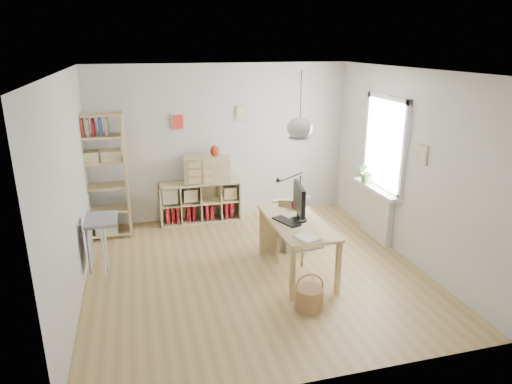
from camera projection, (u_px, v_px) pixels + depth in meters
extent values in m
plane|color=tan|center=(255.00, 271.00, 6.34)|extent=(4.50, 4.50, 0.00)
plane|color=white|center=(222.00, 143.00, 7.99)|extent=(4.50, 0.00, 4.50)
plane|color=white|center=(322.00, 250.00, 3.85)|extent=(4.50, 0.00, 4.50)
plane|color=white|center=(70.00, 191.00, 5.37)|extent=(0.00, 4.50, 4.50)
plane|color=white|center=(408.00, 166.00, 6.47)|extent=(0.00, 4.50, 4.50)
plane|color=white|center=(254.00, 70.00, 5.50)|extent=(4.50, 4.50, 0.00)
cylinder|color=black|center=(301.00, 99.00, 5.60)|extent=(0.01, 0.01, 0.68)
ellipsoid|color=white|center=(300.00, 128.00, 5.71)|extent=(0.32, 0.32, 0.27)
cube|color=white|center=(386.00, 144.00, 6.95)|extent=(0.03, 1.00, 1.30)
cube|color=white|center=(404.00, 152.00, 6.45)|extent=(0.06, 0.08, 1.46)
cube|color=white|center=(368.00, 137.00, 7.44)|extent=(0.06, 0.08, 1.46)
cube|color=white|center=(389.00, 98.00, 6.73)|extent=(0.06, 1.16, 0.08)
cube|color=white|center=(381.00, 187.00, 7.16)|extent=(0.06, 1.16, 0.08)
cube|color=white|center=(377.00, 214.00, 7.30)|extent=(0.10, 0.80, 0.80)
cube|color=white|center=(377.00, 189.00, 7.15)|extent=(0.22, 1.20, 0.06)
cube|color=tan|center=(297.00, 222.00, 6.11)|extent=(0.70, 1.50, 0.04)
cube|color=tan|center=(292.00, 274.00, 5.51)|extent=(0.06, 0.06, 0.71)
cube|color=tan|center=(261.00, 230.00, 6.80)|extent=(0.06, 0.06, 0.71)
cube|color=tan|center=(338.00, 268.00, 5.66)|extent=(0.06, 0.06, 0.71)
cube|color=tan|center=(299.00, 226.00, 6.94)|extent=(0.06, 0.06, 0.71)
cube|color=#C5B482|center=(201.00, 220.00, 8.10)|extent=(1.40, 0.38, 0.03)
cube|color=#C5B482|center=(200.00, 183.00, 7.89)|extent=(1.40, 0.38, 0.03)
cube|color=#C5B482|center=(161.00, 205.00, 7.83)|extent=(0.03, 0.38, 0.72)
cube|color=#C5B482|center=(238.00, 199.00, 8.16)|extent=(0.03, 0.38, 0.72)
cube|color=#C5B482|center=(199.00, 199.00, 8.16)|extent=(1.40, 0.02, 0.72)
cube|color=maroon|center=(167.00, 214.00, 7.92)|extent=(0.06, 0.26, 0.30)
cube|color=maroon|center=(173.00, 213.00, 7.95)|extent=(0.05, 0.26, 0.30)
cube|color=maroon|center=(177.00, 213.00, 7.97)|extent=(0.05, 0.26, 0.30)
cube|color=maroon|center=(188.00, 212.00, 8.01)|extent=(0.05, 0.26, 0.30)
cube|color=maroon|center=(193.00, 211.00, 8.03)|extent=(0.05, 0.26, 0.30)
cube|color=maroon|center=(206.00, 210.00, 8.09)|extent=(0.06, 0.26, 0.30)
cube|color=maroon|center=(211.00, 210.00, 8.11)|extent=(0.06, 0.26, 0.30)
cube|color=maroon|center=(226.00, 208.00, 8.17)|extent=(0.06, 0.26, 0.30)
cube|color=maroon|center=(230.00, 208.00, 8.20)|extent=(0.05, 0.26, 0.30)
cube|color=tan|center=(76.00, 179.00, 7.10)|extent=(0.04, 0.38, 2.00)
cube|color=tan|center=(126.00, 175.00, 7.28)|extent=(0.04, 0.38, 2.00)
cube|color=tan|center=(107.00, 233.00, 7.49)|extent=(0.76, 0.38, 0.03)
cube|color=tan|center=(105.00, 210.00, 7.36)|extent=(0.76, 0.38, 0.03)
cube|color=tan|center=(102.00, 186.00, 7.24)|extent=(0.76, 0.38, 0.03)
cube|color=tan|center=(100.00, 162.00, 7.11)|extent=(0.76, 0.38, 0.03)
cube|color=tan|center=(97.00, 136.00, 6.99)|extent=(0.76, 0.38, 0.03)
cube|color=tan|center=(94.00, 115.00, 6.88)|extent=(0.76, 0.38, 0.03)
cube|color=navy|center=(76.00, 128.00, 6.87)|extent=(0.04, 0.18, 0.26)
cube|color=maroon|center=(82.00, 128.00, 6.89)|extent=(0.04, 0.18, 0.26)
cube|color=beige|center=(88.00, 127.00, 6.91)|extent=(0.04, 0.18, 0.26)
cube|color=maroon|center=(93.00, 127.00, 6.93)|extent=(0.04, 0.18, 0.26)
cube|color=navy|center=(100.00, 127.00, 6.96)|extent=(0.04, 0.18, 0.26)
cube|color=beige|center=(107.00, 127.00, 6.98)|extent=(0.04, 0.18, 0.26)
cube|color=gray|center=(101.00, 220.00, 5.93)|extent=(0.40, 0.55, 0.04)
cylinder|color=white|center=(104.00, 256.00, 5.85)|extent=(0.03, 0.03, 0.82)
cylinder|color=white|center=(105.00, 242.00, 6.26)|extent=(0.03, 0.03, 0.82)
cube|color=gray|center=(90.00, 244.00, 5.98)|extent=(0.02, 0.50, 0.62)
cube|color=gray|center=(291.00, 231.00, 6.54)|extent=(0.54, 0.54, 0.06)
cube|color=tan|center=(277.00, 251.00, 6.47)|extent=(0.05, 0.05, 0.41)
cube|color=tan|center=(280.00, 241.00, 6.81)|extent=(0.05, 0.05, 0.41)
cube|color=tan|center=(302.00, 252.00, 6.42)|extent=(0.05, 0.05, 0.41)
cube|color=tan|center=(303.00, 242.00, 6.76)|extent=(0.05, 0.05, 0.41)
cube|color=tan|center=(292.00, 213.00, 6.65)|extent=(0.39, 0.19, 0.37)
cylinder|color=#AD784E|center=(309.00, 298.00, 5.40)|extent=(0.34, 0.34, 0.28)
torus|color=#AD784E|center=(310.00, 286.00, 5.35)|extent=(0.34, 0.08, 0.34)
cube|color=silver|center=(299.00, 245.00, 7.13)|extent=(0.69, 0.51, 0.02)
cube|color=silver|center=(281.00, 238.00, 6.97)|extent=(0.07, 0.45, 0.33)
cube|color=silver|center=(317.00, 233.00, 7.18)|extent=(0.07, 0.45, 0.33)
cube|color=silver|center=(305.00, 241.00, 6.89)|extent=(0.65, 0.09, 0.33)
cube|color=silver|center=(293.00, 231.00, 7.27)|extent=(0.65, 0.09, 0.33)
cube|color=silver|center=(289.00, 208.00, 7.34)|extent=(0.67, 0.28, 0.42)
sphere|color=yellow|center=(292.00, 234.00, 6.94)|extent=(0.15, 0.15, 0.15)
sphere|color=blue|center=(304.00, 229.00, 7.14)|extent=(0.15, 0.15, 0.15)
sphere|color=#B04116|center=(299.00, 232.00, 7.03)|extent=(0.15, 0.15, 0.15)
sphere|color=#2F8234|center=(312.00, 231.00, 7.03)|extent=(0.15, 0.15, 0.15)
cylinder|color=black|center=(298.00, 220.00, 6.11)|extent=(0.23, 0.23, 0.02)
cylinder|color=black|center=(299.00, 215.00, 6.09)|extent=(0.05, 0.05, 0.10)
cube|color=black|center=(299.00, 199.00, 6.01)|extent=(0.14, 0.57, 0.37)
cube|color=black|center=(286.00, 221.00, 6.05)|extent=(0.30, 0.45, 0.02)
cylinder|color=black|center=(300.00, 202.00, 6.75)|extent=(0.06, 0.06, 0.04)
cylinder|color=black|center=(300.00, 189.00, 6.69)|extent=(0.02, 0.02, 0.41)
cone|color=black|center=(280.00, 181.00, 6.46)|extent=(0.10, 0.07, 0.10)
sphere|color=#4E0A13|center=(296.00, 205.00, 6.51)|extent=(0.14, 0.14, 0.14)
cube|color=white|center=(307.00, 237.00, 5.55)|extent=(0.32, 0.35, 0.03)
cube|color=#C5B482|center=(208.00, 169.00, 7.85)|extent=(0.84, 0.51, 0.45)
ellipsoid|color=maroon|center=(215.00, 151.00, 7.78)|extent=(0.16, 0.16, 0.19)
imported|color=#376C28|center=(368.00, 171.00, 7.34)|extent=(0.36, 0.32, 0.37)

